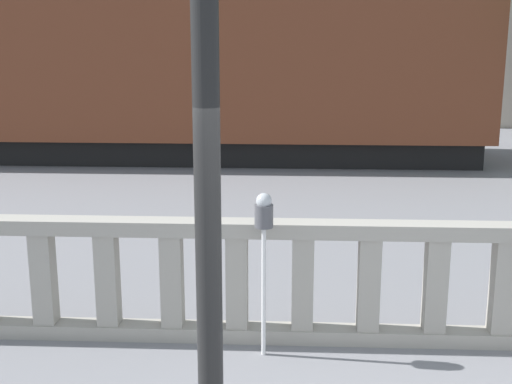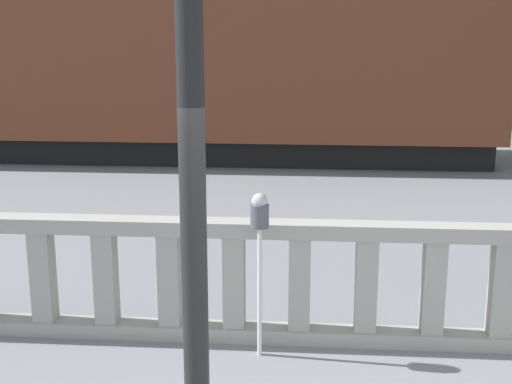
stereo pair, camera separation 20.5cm
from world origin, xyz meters
The scene contains 3 objects.
balustrade centered at (0.00, 3.13, 0.59)m, with size 16.01×0.24×1.18m.
parking_meter centered at (-0.66, 2.83, 1.22)m, with size 0.16×0.16×1.52m.
train_near centered at (-5.58, 12.22, 1.97)m, with size 18.78×2.85×4.35m.
Camera 1 is at (-0.44, -3.15, 3.00)m, focal length 50.00 mm.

